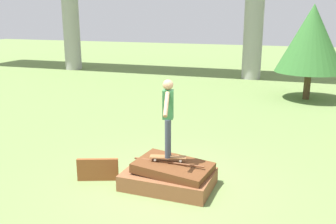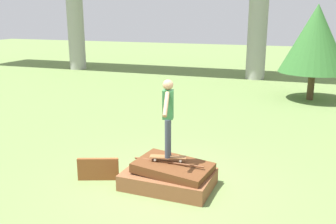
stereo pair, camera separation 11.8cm
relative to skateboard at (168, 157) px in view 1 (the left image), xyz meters
name	(u,v)px [view 1 (the left image)]	position (x,y,z in m)	size (l,w,h in m)	color
ground_plane	(168,186)	(0.03, -0.06, -0.67)	(80.00, 80.00, 0.00)	olive
scrap_pile	(170,176)	(0.06, -0.05, -0.41)	(1.97, 1.33, 0.59)	brown
scrap_plank_loose	(98,170)	(-1.60, -0.28, -0.40)	(0.91, 0.41, 0.52)	brown
skateboard	(168,157)	(0.00, 0.00, 0.00)	(0.82, 0.37, 0.09)	brown
skater	(168,113)	(0.00, 0.00, 1.01)	(0.36, 1.21, 1.70)	#383D4C
tree_behind_left	(312,39)	(3.05, 10.27, 2.01)	(2.95, 2.95, 4.14)	#4C3823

